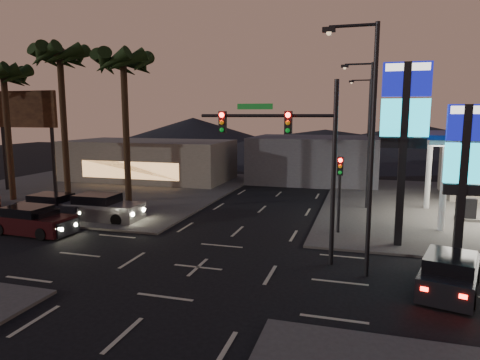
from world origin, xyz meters
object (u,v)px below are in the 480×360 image
(traffic_signal_mast, at_px, (294,145))
(car_lane_b_front, at_px, (101,208))
(car_lane_a_mid, at_px, (32,221))
(pylon_sign_tall, at_px, (405,118))
(car_lane_a_front, at_px, (39,223))
(car_lane_b_mid, at_px, (55,207))
(suv_station, at_px, (450,273))
(pylon_sign_short, at_px, (464,157))

(traffic_signal_mast, bearing_deg, car_lane_b_front, 162.03)
(traffic_signal_mast, bearing_deg, car_lane_a_mid, 178.24)
(pylon_sign_tall, height_order, car_lane_a_front, pylon_sign_tall)
(traffic_signal_mast, bearing_deg, pylon_sign_tall, 36.52)
(pylon_sign_tall, distance_m, traffic_signal_mast, 6.02)
(car_lane_b_mid, distance_m, suv_station, 22.74)
(pylon_sign_short, bearing_deg, traffic_signal_mast, -160.87)
(pylon_sign_tall, height_order, car_lane_b_front, pylon_sign_tall)
(car_lane_a_front, distance_m, suv_station, 20.55)
(pylon_sign_short, xyz_separation_m, car_lane_b_front, (-19.90, 1.59, -3.89))
(car_lane_a_front, height_order, car_lane_b_mid, car_lane_b_mid)
(car_lane_a_mid, relative_size, suv_station, 1.03)
(car_lane_a_mid, xyz_separation_m, suv_station, (20.87, -2.10, -0.04))
(car_lane_b_front, distance_m, car_lane_b_mid, 3.22)
(traffic_signal_mast, relative_size, suv_station, 1.72)
(traffic_signal_mast, bearing_deg, suv_station, -14.83)
(car_lane_a_mid, distance_m, car_lane_b_front, 4.16)
(car_lane_b_front, relative_size, car_lane_b_mid, 1.07)
(pylon_sign_short, relative_size, traffic_signal_mast, 0.88)
(pylon_sign_tall, xyz_separation_m, car_lane_b_front, (-17.40, 0.59, -5.63))
(car_lane_a_mid, height_order, suv_station, car_lane_a_mid)
(pylon_sign_short, xyz_separation_m, car_lane_a_front, (-21.45, -1.97, -4.05))
(pylon_sign_short, bearing_deg, pylon_sign_tall, 158.20)
(car_lane_b_front, xyz_separation_m, suv_station, (18.88, -5.75, -0.10))
(car_lane_b_mid, bearing_deg, pylon_sign_short, -3.15)
(car_lane_b_front, relative_size, suv_station, 1.10)
(car_lane_b_front, height_order, car_lane_b_mid, car_lane_b_front)
(car_lane_b_mid, bearing_deg, car_lane_a_mid, -69.91)
(car_lane_a_front, bearing_deg, car_lane_b_mid, 117.04)
(car_lane_b_front, bearing_deg, traffic_signal_mast, -17.97)
(car_lane_b_front, bearing_deg, car_lane_a_mid, -118.49)
(traffic_signal_mast, height_order, car_lane_b_front, traffic_signal_mast)
(suv_station, bearing_deg, car_lane_a_front, 173.87)
(pylon_sign_short, distance_m, traffic_signal_mast, 7.69)
(pylon_sign_tall, height_order, car_lane_b_mid, pylon_sign_tall)
(pylon_sign_tall, xyz_separation_m, car_lane_a_mid, (-19.39, -3.06, -5.69))
(suv_station, bearing_deg, car_lane_b_mid, 166.18)
(car_lane_a_front, bearing_deg, traffic_signal_mast, -2.20)
(car_lane_a_mid, relative_size, car_lane_b_mid, 1.00)
(suv_station, bearing_deg, pylon_sign_tall, 106.02)
(suv_station, bearing_deg, pylon_sign_short, 76.24)
(pylon_sign_short, bearing_deg, car_lane_b_mid, 176.85)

